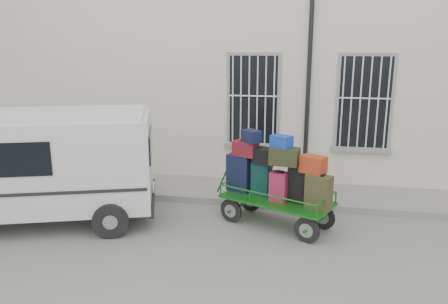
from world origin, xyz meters
The scene contains 5 objects.
ground centered at (0.00, 0.00, 0.00)m, with size 80.00×80.00×0.00m, color slate.
building centered at (0.00, 5.50, 3.00)m, with size 24.00×5.15×6.00m.
sidewalk centered at (0.00, 2.20, 0.07)m, with size 24.00×1.70×0.15m, color gray.
luggage_cart centered at (0.37, 0.45, 0.98)m, with size 2.59×1.84×1.93m.
van centered at (-4.39, -0.28, 1.33)m, with size 4.94×3.25×2.32m.
Camera 1 is at (0.85, -7.98, 3.64)m, focal length 35.00 mm.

